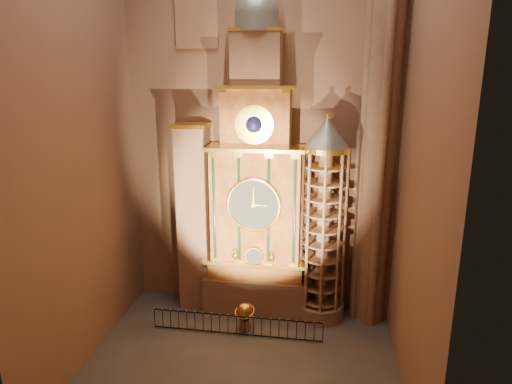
% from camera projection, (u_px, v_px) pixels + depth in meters
% --- Properties ---
extents(floor, '(14.00, 14.00, 0.00)m').
position_uv_depth(floor, '(240.00, 362.00, 20.68)').
color(floor, '#383330').
rests_on(floor, ground).
extents(wall_back, '(22.00, 0.00, 22.00)m').
position_uv_depth(wall_back, '(260.00, 107.00, 23.59)').
color(wall_back, '#895E4A').
rests_on(wall_back, floor).
extents(wall_left, '(0.00, 22.00, 22.00)m').
position_uv_depth(wall_left, '(72.00, 116.00, 18.86)').
color(wall_left, '#895E4A').
rests_on(wall_left, floor).
extents(wall_right, '(0.00, 22.00, 22.00)m').
position_uv_depth(wall_right, '(424.00, 121.00, 16.85)').
color(wall_right, '#895E4A').
rests_on(wall_right, floor).
extents(astronomical_clock, '(5.60, 2.41, 16.70)m').
position_uv_depth(astronomical_clock, '(257.00, 193.00, 23.71)').
color(astronomical_clock, '#8C634C').
rests_on(astronomical_clock, floor).
extents(portrait_tower, '(1.80, 1.60, 10.20)m').
position_uv_depth(portrait_tower, '(194.00, 217.00, 24.61)').
color(portrait_tower, '#8C634C').
rests_on(portrait_tower, floor).
extents(stair_turret, '(2.50, 2.50, 10.80)m').
position_uv_depth(stair_turret, '(323.00, 223.00, 23.32)').
color(stair_turret, '#8C634C').
rests_on(stair_turret, floor).
extents(gothic_pier, '(2.04, 2.04, 22.00)m').
position_uv_depth(gothic_pier, '(383.00, 110.00, 21.75)').
color(gothic_pier, '#8C634C').
rests_on(gothic_pier, floor).
extents(celestial_globe, '(1.30, 1.27, 1.47)m').
position_uv_depth(celestial_globe, '(245.00, 314.00, 23.06)').
color(celestial_globe, '#8C634C').
rests_on(celestial_globe, floor).
extents(iron_railing, '(8.54, 0.16, 1.04)m').
position_uv_depth(iron_railing, '(236.00, 325.00, 22.66)').
color(iron_railing, black).
rests_on(iron_railing, floor).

